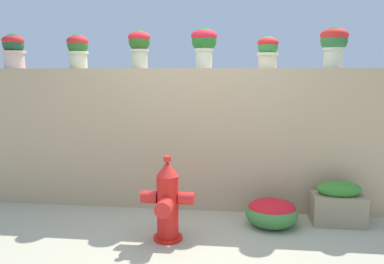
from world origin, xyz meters
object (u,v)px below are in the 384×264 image
at_px(potted_plant_4, 268,50).
at_px(planter_box, 338,204).
at_px(potted_plant_2, 139,44).
at_px(potted_plant_5, 334,42).
at_px(potted_plant_1, 78,48).
at_px(flower_bush_left, 272,212).
at_px(potted_plant_3, 204,42).
at_px(fire_hydrant, 167,202).
at_px(potted_plant_0, 14,49).

relative_size(potted_plant_4, planter_box, 0.65).
bearing_deg(potted_plant_2, potted_plant_5, -0.54).
xyz_separation_m(potted_plant_2, planter_box, (2.26, -0.45, -1.72)).
relative_size(potted_plant_1, potted_plant_5, 0.88).
relative_size(potted_plant_2, potted_plant_4, 1.24).
bearing_deg(planter_box, flower_bush_left, -168.87).
height_order(potted_plant_3, planter_box, potted_plant_3).
bearing_deg(flower_bush_left, planter_box, 11.13).
bearing_deg(flower_bush_left, potted_plant_2, 159.05).
relative_size(potted_plant_4, fire_hydrant, 0.43).
distance_m(potted_plant_4, fire_hydrant, 2.07).
bearing_deg(potted_plant_3, potted_plant_1, -177.41).
height_order(potted_plant_0, fire_hydrant, potted_plant_0).
xyz_separation_m(potted_plant_1, flower_bush_left, (2.29, -0.55, -1.75)).
bearing_deg(potted_plant_1, potted_plant_4, 0.44).
bearing_deg(potted_plant_0, fire_hydrant, -26.20).
height_order(potted_plant_1, potted_plant_5, potted_plant_5).
distance_m(potted_plant_5, flower_bush_left, 2.00).
relative_size(potted_plant_4, flower_bush_left, 0.65).
bearing_deg(fire_hydrant, potted_plant_0, 153.80).
relative_size(potted_plant_0, potted_plant_2, 0.93).
xyz_separation_m(potted_plant_5, flower_bush_left, (-0.67, -0.57, -1.80)).
height_order(fire_hydrant, flower_bush_left, fire_hydrant).
xyz_separation_m(potted_plant_4, fire_hydrant, (-0.99, -1.03, -1.49)).
bearing_deg(potted_plant_5, potted_plant_2, 179.46).
distance_m(flower_bush_left, planter_box, 0.73).
bearing_deg(potted_plant_0, potted_plant_1, -0.39).
bearing_deg(potted_plant_5, potted_plant_1, -179.52).
distance_m(potted_plant_5, fire_hydrant, 2.55).
distance_m(potted_plant_1, flower_bush_left, 2.94).
distance_m(potted_plant_2, potted_plant_3, 0.77).
distance_m(potted_plant_4, potted_plant_5, 0.73).
distance_m(potted_plant_4, planter_box, 1.87).
xyz_separation_m(potted_plant_0, potted_plant_3, (2.33, 0.06, 0.06)).
distance_m(potted_plant_5, planter_box, 1.78).
bearing_deg(potted_plant_1, fire_hydrant, -38.99).
relative_size(potted_plant_1, potted_plant_4, 1.12).
height_order(flower_bush_left, planter_box, planter_box).
height_order(potted_plant_2, planter_box, potted_plant_2).
bearing_deg(potted_plant_1, potted_plant_0, 179.61).
height_order(potted_plant_3, fire_hydrant, potted_plant_3).
height_order(potted_plant_4, potted_plant_5, potted_plant_5).
relative_size(potted_plant_2, flower_bush_left, 0.80).
relative_size(fire_hydrant, flower_bush_left, 1.51).
height_order(potted_plant_1, fire_hydrant, potted_plant_1).
bearing_deg(flower_bush_left, potted_plant_5, 40.32).
xyz_separation_m(fire_hydrant, flower_bush_left, (1.04, 0.47, -0.23)).
relative_size(potted_plant_1, planter_box, 0.73).
bearing_deg(flower_bush_left, potted_plant_1, 166.56).
height_order(potted_plant_1, planter_box, potted_plant_1).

